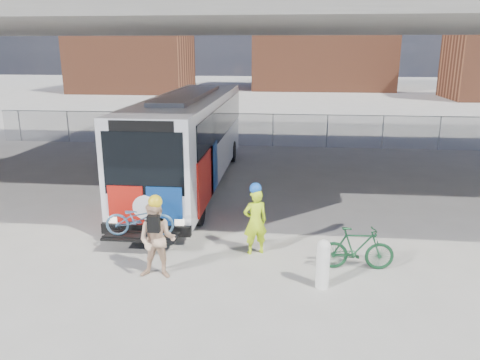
# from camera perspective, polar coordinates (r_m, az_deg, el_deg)

# --- Properties ---
(ground) EXTENTS (160.00, 160.00, 0.00)m
(ground) POSITION_cam_1_polar(r_m,az_deg,el_deg) (15.09, -1.59, -4.97)
(ground) COLOR #9E9991
(ground) RESTS_ON ground
(bus) EXTENTS (2.67, 12.96, 3.69)m
(bus) POSITION_cam_1_polar(r_m,az_deg,el_deg) (18.65, -6.15, 5.69)
(bus) COLOR silver
(bus) RESTS_ON ground
(overpass) EXTENTS (40.00, 16.00, 7.95)m
(overpass) POSITION_cam_1_polar(r_m,az_deg,el_deg) (18.13, 0.02, 19.57)
(overpass) COLOR #605E59
(overpass) RESTS_ON ground
(chainlink_fence) EXTENTS (30.00, 0.06, 30.00)m
(chainlink_fence) POSITION_cam_1_polar(r_m,az_deg,el_deg) (26.35, 1.86, 7.21)
(chainlink_fence) COLOR gray
(chainlink_fence) RESTS_ON ground
(brick_buildings) EXTENTS (54.00, 22.00, 12.00)m
(brick_buildings) POSITION_cam_1_polar(r_m,az_deg,el_deg) (62.22, 5.66, 15.78)
(brick_buildings) COLOR brown
(brick_buildings) RESTS_ON ground
(bollard) EXTENTS (0.31, 0.31, 1.19)m
(bollard) POSITION_cam_1_polar(r_m,az_deg,el_deg) (11.01, 10.08, -9.83)
(bollard) COLOR white
(bollard) RESTS_ON ground
(cyclist_hivis) EXTENTS (0.77, 0.65, 1.98)m
(cyclist_hivis) POSITION_cam_1_polar(r_m,az_deg,el_deg) (12.46, 1.87, -4.88)
(cyclist_hivis) COLOR #C8F219
(cyclist_hivis) RESTS_ON ground
(cyclist_tan) EXTENTS (0.93, 0.73, 2.08)m
(cyclist_tan) POSITION_cam_1_polar(r_m,az_deg,el_deg) (11.33, -10.07, -7.12)
(cyclist_tan) COLOR #DDB18E
(cyclist_tan) RESTS_ON ground
(bike_parked) EXTENTS (1.87, 0.61, 1.11)m
(bike_parked) POSITION_cam_1_polar(r_m,az_deg,el_deg) (12.08, 14.05, -8.09)
(bike_parked) COLOR #154224
(bike_parked) RESTS_ON ground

